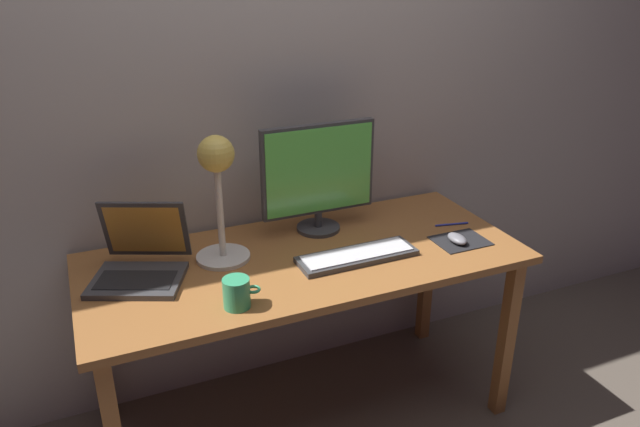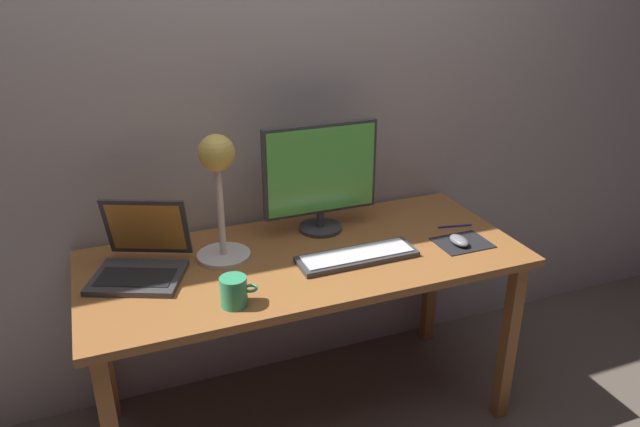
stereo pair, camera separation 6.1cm
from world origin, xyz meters
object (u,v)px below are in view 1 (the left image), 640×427
Objects in this scene: monitor at (318,174)px; laptop at (141,256)px; keyboard_main at (357,256)px; mouse at (457,239)px; coffee_mug at (237,293)px; pen at (452,224)px; desk_lamp at (218,179)px.

monitor is 1.18× the size of laptop.
laptop is (-0.73, 0.20, 0.06)m from keyboard_main.
laptop is at bearing -172.80° from monitor.
mouse is at bearing -11.70° from laptop.
coffee_mug is at bearing -137.11° from monitor.
laptop is 1.21m from pen.
monitor reaches higher than coffee_mug.
mouse is (0.44, -0.32, -0.21)m from monitor.
keyboard_main is 3.15× the size of pen.
desk_lamp reaches higher than mouse.
mouse is at bearing -118.23° from pen.
desk_lamp is 4.79× the size of mouse.
coffee_mug is (-0.04, -0.33, -0.26)m from desk_lamp.
desk_lamp is 0.92m from mouse.
pen is (0.93, -0.08, -0.30)m from desk_lamp.
keyboard_main is at bearing 174.52° from mouse.
desk_lamp reaches higher than coffee_mug.
monitor is 0.99× the size of desk_lamp.
keyboard_main is 1.14× the size of laptop.
coffee_mug is 0.86× the size of pen.
keyboard_main is 0.51m from coffee_mug.
mouse is 0.80× the size of coffee_mug.
pen is at bearing 61.77° from mouse.
monitor is 3.79× the size of coffee_mug.
monitor is at bearing 143.52° from mouse.
mouse reaches higher than pen.
keyboard_main is 0.75m from laptop.
pen is at bearing 12.65° from keyboard_main.
keyboard_main is at bearing 16.02° from coffee_mug.
desk_lamp is at bearing -0.99° from laptop.
laptop is at bearing 179.01° from desk_lamp.
monitor reaches higher than mouse.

